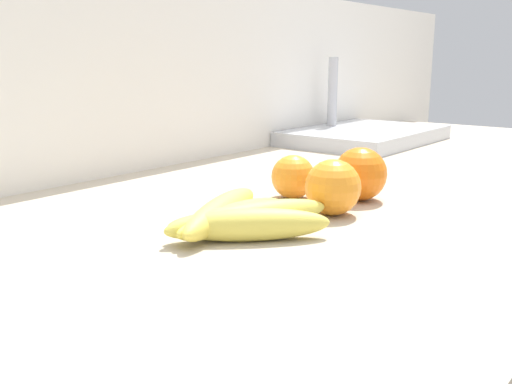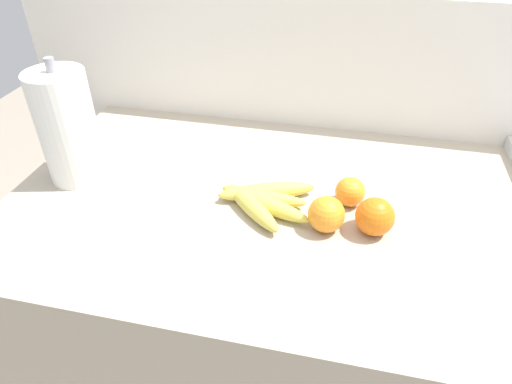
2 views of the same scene
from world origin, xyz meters
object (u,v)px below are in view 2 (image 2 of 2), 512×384
at_px(orange_back_right, 375,217).
at_px(paper_towel_roll, 68,128).
at_px(orange_front, 350,192).
at_px(orange_center, 326,214).
at_px(banana_bunch, 262,200).

relative_size(orange_back_right, paper_towel_roll, 0.27).
bearing_deg(orange_front, orange_back_right, -57.97).
bearing_deg(orange_front, orange_center, -114.32).
bearing_deg(banana_bunch, orange_back_right, -7.77).
distance_m(banana_bunch, orange_center, 0.15).
bearing_deg(orange_back_right, orange_center, -172.95).
xyz_separation_m(orange_front, paper_towel_roll, (-0.63, -0.03, 0.10)).
xyz_separation_m(orange_back_right, paper_towel_roll, (-0.68, 0.05, 0.09)).
height_order(banana_bunch, orange_front, orange_front).
bearing_deg(paper_towel_roll, orange_center, -6.47).
bearing_deg(paper_towel_roll, orange_front, 2.53).
height_order(banana_bunch, paper_towel_roll, paper_towel_roll).
distance_m(orange_back_right, paper_towel_roll, 0.69).
bearing_deg(orange_center, orange_back_right, 7.05).
distance_m(orange_back_right, orange_center, 0.09).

